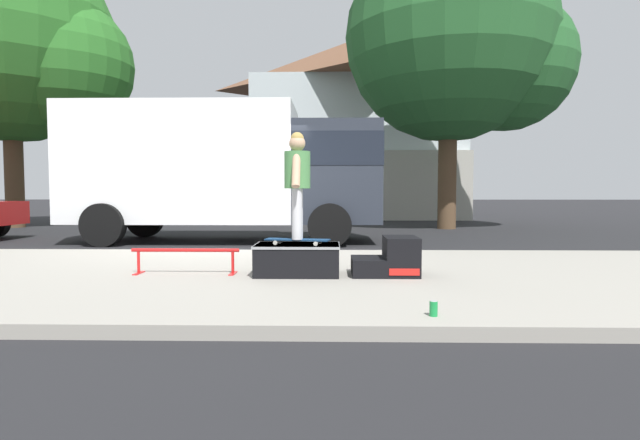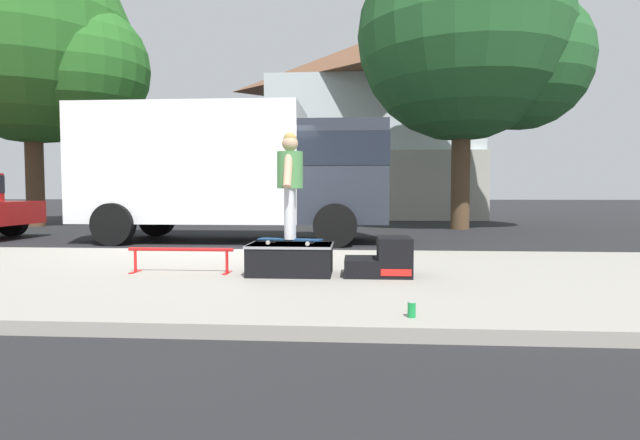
% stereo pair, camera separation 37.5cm
% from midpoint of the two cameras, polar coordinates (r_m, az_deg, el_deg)
% --- Properties ---
extents(ground_plane, '(140.00, 140.00, 0.00)m').
position_cam_midpoint_polar(ground_plane, '(9.47, -10.49, -3.71)').
color(ground_plane, black).
extents(sidewalk_slab, '(50.00, 5.00, 0.12)m').
position_cam_midpoint_polar(sidewalk_slab, '(6.58, -15.85, -6.26)').
color(sidewalk_slab, gray).
rests_on(sidewalk_slab, ground).
extents(skate_box, '(1.03, 0.67, 0.37)m').
position_cam_midpoint_polar(skate_box, '(6.14, -4.33, -4.37)').
color(skate_box, black).
rests_on(skate_box, sidewalk_slab).
extents(kicker_ramp, '(0.80, 0.61, 0.47)m').
position_cam_midpoint_polar(kicker_ramp, '(6.13, 6.31, -4.45)').
color(kicker_ramp, black).
rests_on(kicker_ramp, sidewalk_slab).
extents(grind_rail, '(1.33, 0.28, 0.31)m').
position_cam_midpoint_polar(grind_rail, '(6.45, -16.67, -3.84)').
color(grind_rail, red).
rests_on(grind_rail, sidewalk_slab).
extents(skateboard, '(0.80, 0.36, 0.07)m').
position_cam_midpoint_polar(skateboard, '(6.06, -4.35, -2.28)').
color(skateboard, navy).
rests_on(skateboard, skate_box).
extents(skater_kid, '(0.31, 0.66, 1.28)m').
position_cam_midpoint_polar(skater_kid, '(6.03, -4.38, 4.97)').
color(skater_kid, silver).
rests_on(skater_kid, skateboard).
extents(soda_can, '(0.07, 0.07, 0.13)m').
position_cam_midpoint_polar(soda_can, '(4.18, 10.26, -9.89)').
color(soda_can, '#198C3F').
rests_on(soda_can, sidewalk_slab).
extents(box_truck, '(6.91, 2.63, 3.05)m').
position_cam_midpoint_polar(box_truck, '(11.69, -11.33, 5.92)').
color(box_truck, white).
rests_on(box_truck, ground).
extents(street_tree_main, '(6.91, 6.28, 8.96)m').
position_cam_midpoint_polar(street_tree_main, '(16.61, 15.12, 18.82)').
color(street_tree_main, brown).
rests_on(street_tree_main, ground).
extents(street_tree_neighbour, '(7.04, 6.40, 9.12)m').
position_cam_midpoint_polar(street_tree_neighbour, '(19.28, -31.31, 16.55)').
color(street_tree_neighbour, brown).
rests_on(street_tree_neighbour, ground).
extents(house_behind, '(9.54, 8.23, 8.40)m').
position_cam_midpoint_polar(house_behind, '(24.41, 3.55, 10.49)').
color(house_behind, silver).
rests_on(house_behind, ground).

